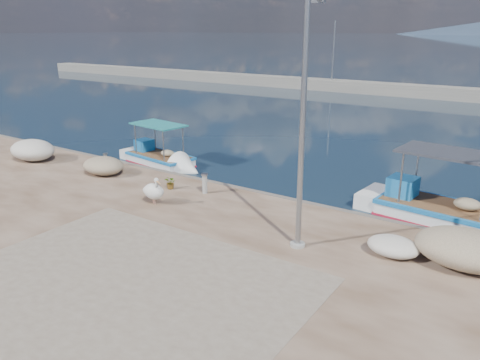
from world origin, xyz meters
name	(u,v)px	position (x,y,z in m)	size (l,w,h in m)	color
ground	(173,250)	(0.00, 0.00, 0.00)	(1400.00, 1400.00, 0.00)	#162635
quay_patch	(121,287)	(1.00, -3.00, 0.50)	(9.00, 7.00, 0.01)	gray
breakwater	(445,93)	(0.00, 40.00, 0.60)	(120.00, 2.20, 7.50)	gray
boat_left	(160,160)	(-7.22, 7.08, 0.19)	(5.24, 2.32, 2.44)	white
boat_right	(441,214)	(6.47, 7.24, 0.24)	(6.42, 2.66, 3.01)	white
pelican	(154,191)	(-2.38, 1.69, 1.01)	(1.14, 0.78, 1.09)	tan
lamp_post	(302,137)	(3.59, 1.55, 3.80)	(0.44, 0.96, 7.00)	gray
bollard_near	(205,183)	(-1.59, 3.70, 0.93)	(0.26, 0.26, 0.80)	gray
bollard_far	(106,159)	(-7.66, 4.01, 0.86)	(0.22, 0.22, 0.66)	gray
potted_plant	(171,183)	(-3.04, 3.34, 0.77)	(0.48, 0.42, 0.53)	#33722D
net_pile_c	(465,249)	(7.88, 2.93, 1.02)	(2.63, 1.88, 1.03)	tan
net_pile_d	(393,246)	(6.10, 2.52, 0.77)	(1.47, 1.10, 0.55)	silver
net_pile_b	(103,166)	(-6.87, 3.20, 0.88)	(1.96, 1.52, 0.76)	tan
net_pile_a	(33,150)	(-11.58, 2.84, 1.00)	(2.45, 1.78, 1.00)	silver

